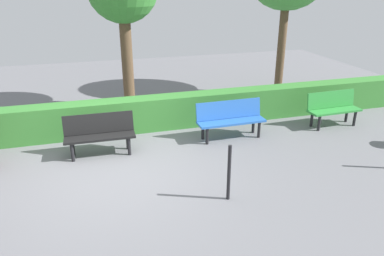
{
  "coord_description": "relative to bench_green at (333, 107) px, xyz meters",
  "views": [
    {
      "loc": [
        0.36,
        6.53,
        3.48
      ],
      "look_at": [
        -1.66,
        -0.4,
        0.55
      ],
      "focal_mm": 34.59,
      "sensor_mm": 36.0,
      "label": 1
    }
  ],
  "objects": [
    {
      "name": "bench_green",
      "position": [
        0.0,
        0.0,
        0.0
      ],
      "size": [
        1.37,
        0.49,
        0.86
      ],
      "rotation": [
        0.0,
        0.0,
        0.03
      ],
      "color": "#2D8C38",
      "rests_on": "ground_plane"
    },
    {
      "name": "bench_blue",
      "position": [
        2.76,
        -0.01,
        0.01
      ],
      "size": [
        1.59,
        0.48,
        0.86
      ],
      "rotation": [
        0.0,
        0.0,
        0.02
      ],
      "color": "blue",
      "rests_on": "ground_plane"
    },
    {
      "name": "railing_post_mid",
      "position": [
        3.77,
        2.45,
        0.02
      ],
      "size": [
        0.06,
        0.06,
        1.0
      ],
      "primitive_type": "cylinder",
      "color": "black",
      "rests_on": "ground_plane"
    },
    {
      "name": "hedge_row",
      "position": [
        4.25,
        -1.04,
        -0.07
      ],
      "size": [
        17.26,
        0.52,
        0.81
      ],
      "primitive_type": "cube",
      "color": "#387F33",
      "rests_on": "ground_plane"
    },
    {
      "name": "ground_plane",
      "position": [
        5.5,
        0.91,
        -0.48
      ],
      "size": [
        21.26,
        21.26,
        0.0
      ],
      "primitive_type": "plane",
      "color": "slate"
    },
    {
      "name": "bench_black",
      "position": [
        5.72,
        0.05,
        0.0
      ],
      "size": [
        1.46,
        0.49,
        0.86
      ],
      "rotation": [
        0.0,
        0.0,
        -0.02
      ],
      "color": "black",
      "rests_on": "ground_plane"
    }
  ]
}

